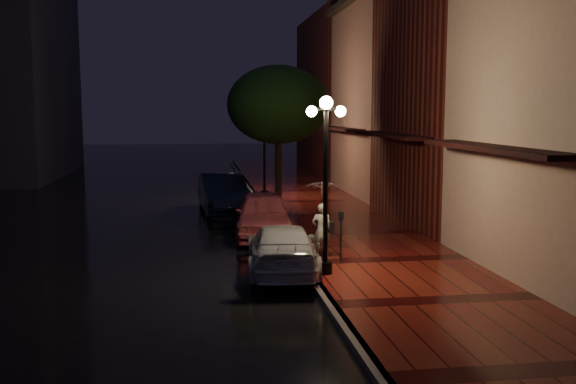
{
  "coord_description": "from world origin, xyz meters",
  "views": [
    {
      "loc": [
        -2.72,
        -20.05,
        4.13
      ],
      "look_at": [
        0.3,
        1.07,
        1.4
      ],
      "focal_mm": 40.0,
      "sensor_mm": 36.0,
      "label": 1
    }
  ],
  "objects_px": {
    "streetlamp_near": "(326,174)",
    "pink_car": "(263,214)",
    "streetlamp_far": "(264,144)",
    "silver_car": "(282,249)",
    "street_tree": "(278,107)",
    "woman_with_umbrella": "(322,207)",
    "parking_meter": "(341,231)",
    "navy_car": "(223,193)"
  },
  "relations": [
    {
      "from": "streetlamp_far",
      "to": "street_tree",
      "type": "relative_size",
      "value": 0.74
    },
    {
      "from": "streetlamp_near",
      "to": "silver_car",
      "type": "bearing_deg",
      "value": 139.46
    },
    {
      "from": "streetlamp_near",
      "to": "woman_with_umbrella",
      "type": "xyz_separation_m",
      "value": [
        0.25,
        1.7,
        -1.07
      ]
    },
    {
      "from": "streetlamp_near",
      "to": "navy_car",
      "type": "bearing_deg",
      "value": 100.75
    },
    {
      "from": "streetlamp_far",
      "to": "silver_car",
      "type": "relative_size",
      "value": 1.01
    },
    {
      "from": "streetlamp_near",
      "to": "woman_with_umbrella",
      "type": "height_order",
      "value": "streetlamp_near"
    },
    {
      "from": "streetlamp_near",
      "to": "navy_car",
      "type": "distance_m",
      "value": 11.06
    },
    {
      "from": "streetlamp_near",
      "to": "streetlamp_far",
      "type": "height_order",
      "value": "same"
    },
    {
      "from": "streetlamp_near",
      "to": "pink_car",
      "type": "xyz_separation_m",
      "value": [
        -0.95,
        5.47,
        -1.85
      ]
    },
    {
      "from": "navy_car",
      "to": "street_tree",
      "type": "bearing_deg",
      "value": 2.16
    },
    {
      "from": "streetlamp_far",
      "to": "silver_car",
      "type": "bearing_deg",
      "value": -94.12
    },
    {
      "from": "navy_car",
      "to": "woman_with_umbrella",
      "type": "xyz_separation_m",
      "value": [
        2.29,
        -9.03,
        0.74
      ]
    },
    {
      "from": "street_tree",
      "to": "woman_with_umbrella",
      "type": "distance_m",
      "value": 9.68
    },
    {
      "from": "navy_car",
      "to": "woman_with_umbrella",
      "type": "relative_size",
      "value": 2.3
    },
    {
      "from": "parking_meter",
      "to": "streetlamp_near",
      "type": "bearing_deg",
      "value": -100.14
    },
    {
      "from": "silver_car",
      "to": "streetlamp_far",
      "type": "bearing_deg",
      "value": -89.46
    },
    {
      "from": "silver_car",
      "to": "parking_meter",
      "type": "bearing_deg",
      "value": -163.48
    },
    {
      "from": "pink_car",
      "to": "silver_car",
      "type": "relative_size",
      "value": 1.03
    },
    {
      "from": "woman_with_umbrella",
      "to": "pink_car",
      "type": "bearing_deg",
      "value": -53.78
    },
    {
      "from": "pink_car",
      "to": "silver_car",
      "type": "distance_m",
      "value": 4.66
    },
    {
      "from": "streetlamp_near",
      "to": "parking_meter",
      "type": "relative_size",
      "value": 3.2
    },
    {
      "from": "streetlamp_far",
      "to": "silver_car",
      "type": "xyz_separation_m",
      "value": [
        -0.95,
        -13.19,
        -1.98
      ]
    },
    {
      "from": "streetlamp_far",
      "to": "parking_meter",
      "type": "bearing_deg",
      "value": -87.1
    },
    {
      "from": "street_tree",
      "to": "woman_with_umbrella",
      "type": "bearing_deg",
      "value": -90.04
    },
    {
      "from": "streetlamp_far",
      "to": "pink_car",
      "type": "xyz_separation_m",
      "value": [
        -0.95,
        -8.53,
        -1.85
      ]
    },
    {
      "from": "streetlamp_far",
      "to": "navy_car",
      "type": "bearing_deg",
      "value": -121.84
    },
    {
      "from": "streetlamp_far",
      "to": "pink_car",
      "type": "relative_size",
      "value": 0.97
    },
    {
      "from": "streetlamp_near",
      "to": "silver_car",
      "type": "xyz_separation_m",
      "value": [
        -0.95,
        0.81,
        -1.98
      ]
    },
    {
      "from": "silver_car",
      "to": "woman_with_umbrella",
      "type": "xyz_separation_m",
      "value": [
        1.2,
        0.88,
        0.91
      ]
    },
    {
      "from": "streetlamp_near",
      "to": "navy_car",
      "type": "xyz_separation_m",
      "value": [
        -2.04,
        10.72,
        -1.81
      ]
    },
    {
      "from": "navy_car",
      "to": "streetlamp_far",
      "type": "bearing_deg",
      "value": 53.61
    },
    {
      "from": "streetlamp_near",
      "to": "navy_car",
      "type": "relative_size",
      "value": 0.9
    },
    {
      "from": "street_tree",
      "to": "silver_car",
      "type": "bearing_deg",
      "value": -96.77
    },
    {
      "from": "streetlamp_near",
      "to": "pink_car",
      "type": "bearing_deg",
      "value": 99.86
    },
    {
      "from": "streetlamp_near",
      "to": "woman_with_umbrella",
      "type": "distance_m",
      "value": 2.02
    },
    {
      "from": "streetlamp_near",
      "to": "pink_car",
      "type": "distance_m",
      "value": 5.85
    },
    {
      "from": "street_tree",
      "to": "pink_car",
      "type": "bearing_deg",
      "value": -102.34
    },
    {
      "from": "streetlamp_near",
      "to": "silver_car",
      "type": "height_order",
      "value": "streetlamp_near"
    },
    {
      "from": "streetlamp_near",
      "to": "parking_meter",
      "type": "distance_m",
      "value": 2.1
    },
    {
      "from": "streetlamp_far",
      "to": "street_tree",
      "type": "distance_m",
      "value": 3.44
    },
    {
      "from": "silver_car",
      "to": "woman_with_umbrella",
      "type": "distance_m",
      "value": 1.75
    },
    {
      "from": "streetlamp_near",
      "to": "street_tree",
      "type": "distance_m",
      "value": 11.12
    }
  ]
}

